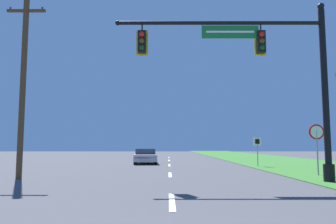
{
  "coord_description": "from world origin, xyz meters",
  "views": [
    {
      "loc": [
        -0.1,
        -2.89,
        1.49
      ],
      "look_at": [
        0.0,
        23.73,
        4.22
      ],
      "focal_mm": 35.0,
      "sensor_mm": 36.0,
      "label": 1
    }
  ],
  "objects_px": {
    "route_sign_post": "(256,145)",
    "stop_sign": "(315,138)",
    "signal_mast": "(270,72)",
    "utility_pole_near": "(22,80)",
    "car_ahead": "(144,156)"
  },
  "relations": [
    {
      "from": "car_ahead",
      "to": "route_sign_post",
      "type": "bearing_deg",
      "value": -26.39
    },
    {
      "from": "route_sign_post",
      "to": "stop_sign",
      "type": "bearing_deg",
      "value": -81.42
    },
    {
      "from": "signal_mast",
      "to": "car_ahead",
      "type": "xyz_separation_m",
      "value": [
        -6.2,
        13.95,
        -3.95
      ]
    },
    {
      "from": "car_ahead",
      "to": "utility_pole_near",
      "type": "height_order",
      "value": "utility_pole_near"
    },
    {
      "from": "utility_pole_near",
      "to": "route_sign_post",
      "type": "bearing_deg",
      "value": 33.11
    },
    {
      "from": "car_ahead",
      "to": "utility_pole_near",
      "type": "distance_m",
      "value": 13.97
    },
    {
      "from": "signal_mast",
      "to": "stop_sign",
      "type": "relative_size",
      "value": 3.58
    },
    {
      "from": "utility_pole_near",
      "to": "car_ahead",
      "type": "bearing_deg",
      "value": 69.13
    },
    {
      "from": "signal_mast",
      "to": "car_ahead",
      "type": "bearing_deg",
      "value": 113.95
    },
    {
      "from": "signal_mast",
      "to": "route_sign_post",
      "type": "xyz_separation_m",
      "value": [
        2.01,
        9.88,
        -3.03
      ]
    },
    {
      "from": "route_sign_post",
      "to": "car_ahead",
      "type": "bearing_deg",
      "value": 153.61
    },
    {
      "from": "car_ahead",
      "to": "route_sign_post",
      "type": "relative_size",
      "value": 2.24
    },
    {
      "from": "car_ahead",
      "to": "stop_sign",
      "type": "bearing_deg",
      "value": -50.05
    },
    {
      "from": "signal_mast",
      "to": "utility_pole_near",
      "type": "bearing_deg",
      "value": 172.66
    },
    {
      "from": "stop_sign",
      "to": "route_sign_post",
      "type": "height_order",
      "value": "stop_sign"
    }
  ]
}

